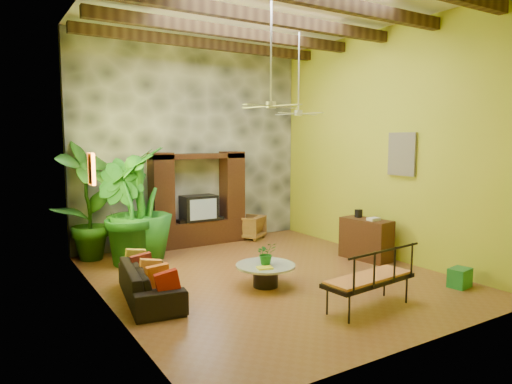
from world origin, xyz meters
TOP-DOWN VIEW (x-y plane):
  - ground at (0.00, 0.00)m, footprint 7.00×7.00m
  - ceiling at (0.00, 0.00)m, footprint 6.00×7.00m
  - back_wall at (0.00, 3.50)m, footprint 6.00×0.02m
  - left_wall at (-3.00, 0.00)m, footprint 0.02×7.00m
  - right_wall at (3.00, 0.00)m, footprint 0.02×7.00m
  - stone_accent_wall at (0.00, 3.44)m, footprint 5.98×0.10m
  - ceiling_beams at (0.00, 0.00)m, footprint 5.95×5.36m
  - entertainment_center at (0.00, 3.14)m, footprint 2.40×0.55m
  - ceiling_fan_front at (-0.20, -0.40)m, footprint 1.28×1.28m
  - ceiling_fan_back at (1.60, 1.20)m, footprint 1.28×1.28m
  - wall_art_mask at (-2.96, 1.00)m, footprint 0.06×0.32m
  - wall_art_painting at (2.96, -0.60)m, footprint 0.06×0.70m
  - sofa at (-2.34, -0.09)m, footprint 1.06×2.07m
  - wicker_armchair at (1.40, 3.01)m, footprint 0.94×0.94m
  - tall_plant_a at (-2.65, 3.00)m, footprint 1.64×1.50m
  - tall_plant_b at (-2.08, 2.27)m, footprint 1.43×1.53m
  - tall_plant_c at (-1.70, 2.43)m, footprint 1.66×1.66m
  - coffee_table at (-0.37, -0.51)m, footprint 1.06×1.06m
  - centerpiece_plant at (-0.35, -0.50)m, footprint 0.39×0.35m
  - yellow_tray at (-0.53, -0.72)m, footprint 0.30×0.25m
  - iron_bench at (0.39, -2.32)m, footprint 1.65×0.73m
  - side_console at (2.50, -0.09)m, footprint 0.66×1.17m
  - green_bin at (2.53, -2.35)m, footprint 0.43×0.35m

SIDE VIEW (x-z plane):
  - ground at x=0.00m, z-range 0.00..0.00m
  - green_bin at x=2.53m, z-range 0.00..0.34m
  - coffee_table at x=-0.37m, z-range 0.06..0.46m
  - sofa at x=-2.34m, z-range 0.00..0.58m
  - wicker_armchair at x=1.40m, z-range 0.00..0.63m
  - yellow_tray at x=-0.53m, z-range 0.40..0.43m
  - side_console at x=2.50m, z-range 0.00..0.89m
  - iron_bench at x=0.39m, z-range 0.25..0.82m
  - centerpiece_plant at x=-0.35m, z-range 0.40..0.79m
  - entertainment_center at x=0.00m, z-range -0.18..2.12m
  - tall_plant_b at x=-2.08m, z-range 0.00..2.21m
  - tall_plant_c at x=-1.70m, z-range 0.00..2.45m
  - tall_plant_a at x=-2.65m, z-range 0.00..2.58m
  - wall_art_mask at x=-2.96m, z-range 1.83..2.38m
  - wall_art_painting at x=2.96m, z-range 1.85..2.75m
  - back_wall at x=0.00m, z-range 0.00..5.00m
  - left_wall at x=-3.00m, z-range 0.00..5.00m
  - right_wall at x=3.00m, z-range 0.00..5.00m
  - stone_accent_wall at x=0.00m, z-range 0.01..4.99m
  - ceiling_fan_front at x=-0.20m, z-range 2.47..4.33m
  - ceiling_fan_back at x=1.60m, z-range 2.47..4.33m
  - ceiling_beams at x=0.00m, z-range 4.67..4.89m
  - ceiling at x=0.00m, z-range 4.99..5.01m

